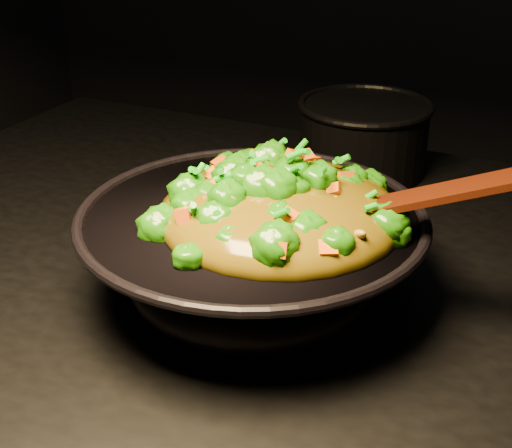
% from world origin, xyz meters
% --- Properties ---
extents(wok, '(0.47, 0.47, 0.10)m').
position_xyz_m(wok, '(0.05, -0.08, 0.95)').
color(wok, black).
rests_on(wok, stovetop).
extents(stir_fry, '(0.27, 0.27, 0.09)m').
position_xyz_m(stir_fry, '(0.08, -0.08, 1.05)').
color(stir_fry, '#206D07').
rests_on(stir_fry, wok).
extents(spatula, '(0.26, 0.06, 0.11)m').
position_xyz_m(spatula, '(0.22, -0.06, 1.05)').
color(spatula, '#3D1C07').
rests_on(spatula, wok).
extents(back_pot, '(0.25, 0.25, 0.11)m').
position_xyz_m(back_pot, '(0.05, 0.32, 0.96)').
color(back_pot, black).
rests_on(back_pot, stovetop).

